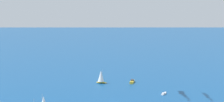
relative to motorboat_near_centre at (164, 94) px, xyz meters
The scene contains 3 objects.
motorboat_near_centre is the anchor object (origin of this frame).
sailboat_inshore 49.41m from the motorboat_near_centre, 15.53° to the left, with size 7.68×6.40×10.13m.
motorboat_offshore 35.72m from the motorboat_near_centre, ahead, with size 8.09×8.60×2.73m.
Camera 1 is at (-135.80, 102.44, 49.73)m, focal length 51.24 mm.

